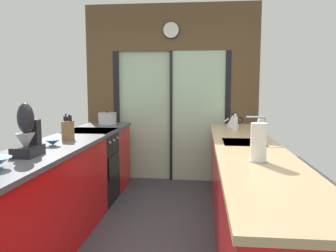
% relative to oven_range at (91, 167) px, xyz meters
% --- Properties ---
extents(ground_plane, '(5.04, 7.60, 0.02)m').
position_rel_oven_range_xyz_m(ground_plane, '(0.91, -0.65, -0.47)').
color(ground_plane, '#38383D').
extents(back_wall_unit, '(2.64, 0.12, 2.70)m').
position_rel_oven_range_xyz_m(back_wall_unit, '(0.91, 1.15, 1.07)').
color(back_wall_unit, brown).
rests_on(back_wall_unit, ground_plane).
extents(left_counter_run, '(0.62, 3.80, 0.92)m').
position_rel_oven_range_xyz_m(left_counter_run, '(-0.00, -1.12, 0.01)').
color(left_counter_run, red).
rests_on(left_counter_run, ground_plane).
extents(right_counter_run, '(0.62, 3.80, 0.92)m').
position_rel_oven_range_xyz_m(right_counter_run, '(1.82, -0.95, 0.01)').
color(right_counter_run, red).
rests_on(right_counter_run, ground_plane).
extents(sink_faucet, '(0.19, 0.02, 0.26)m').
position_rel_oven_range_xyz_m(sink_faucet, '(1.97, -0.70, 0.64)').
color(sink_faucet, '#B7BABC').
rests_on(sink_faucet, right_counter_run).
extents(oven_range, '(0.60, 0.60, 0.92)m').
position_rel_oven_range_xyz_m(oven_range, '(0.00, 0.00, 0.00)').
color(oven_range, black).
rests_on(oven_range, ground_plane).
extents(mixing_bowl_far, '(0.15, 0.15, 0.06)m').
position_rel_oven_range_xyz_m(mixing_bowl_far, '(0.02, -1.11, 0.50)').
color(mixing_bowl_far, teal).
rests_on(mixing_bowl_far, left_counter_run).
extents(knife_block, '(0.09, 0.14, 0.27)m').
position_rel_oven_range_xyz_m(knife_block, '(0.02, -0.75, 0.57)').
color(knife_block, brown).
rests_on(knife_block, left_counter_run).
extents(stand_mixer, '(0.17, 0.27, 0.42)m').
position_rel_oven_range_xyz_m(stand_mixer, '(0.02, -1.55, 0.63)').
color(stand_mixer, black).
rests_on(stand_mixer, left_counter_run).
extents(stock_pot, '(0.26, 0.26, 0.19)m').
position_rel_oven_range_xyz_m(stock_pot, '(0.02, 0.71, 0.55)').
color(stock_pot, '#B7BABC').
rests_on(stock_pot, left_counter_run).
extents(kettle, '(0.26, 0.19, 0.19)m').
position_rel_oven_range_xyz_m(kettle, '(1.80, 0.57, 0.55)').
color(kettle, '#B7BABC').
rests_on(kettle, right_counter_run).
extents(soap_bottle, '(0.06, 0.06, 0.22)m').
position_rel_oven_range_xyz_m(soap_bottle, '(1.80, 0.19, 0.56)').
color(soap_bottle, silver).
rests_on(soap_bottle, right_counter_run).
extents(paper_towel_roll, '(0.13, 0.13, 0.31)m').
position_rel_oven_range_xyz_m(paper_towel_roll, '(1.80, -1.58, 0.61)').
color(paper_towel_roll, '#B7BABC').
rests_on(paper_towel_roll, right_counter_run).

